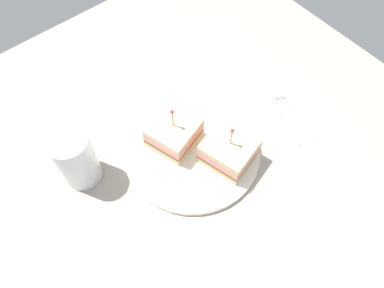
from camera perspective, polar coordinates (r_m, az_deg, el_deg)
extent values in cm
cube|color=#9E9384|center=(75.64, 0.00, -1.58)|extent=(94.89, 94.89, 2.00)
cylinder|color=silver|center=(74.32, 0.00, -1.00)|extent=(26.03, 26.03, 1.04)
cube|color=beige|center=(74.47, -2.64, 0.89)|extent=(10.42, 10.15, 1.37)
cube|color=#478438|center=(73.72, -2.67, 1.26)|extent=(10.42, 10.15, 0.40)
cube|color=red|center=(73.34, -2.68, 1.44)|extent=(10.42, 10.15, 0.50)
cube|color=#E59389|center=(72.52, -2.71, 1.86)|extent=(10.42, 10.15, 1.44)
cube|color=beige|center=(71.35, -2.76, 2.47)|extent=(10.42, 10.15, 1.37)
cylinder|color=tan|center=(69.33, -2.84, 3.58)|extent=(0.30, 0.30, 4.86)
sphere|color=red|center=(67.35, -2.93, 4.75)|extent=(0.70, 0.70, 0.70)
cube|color=beige|center=(72.82, 5.34, -1.69)|extent=(10.19, 10.49, 1.24)
cube|color=#478438|center=(72.11, 5.39, -1.38)|extent=(10.19, 10.49, 0.40)
cube|color=red|center=(71.72, 5.42, -1.20)|extent=(10.19, 10.49, 0.50)
cube|color=#E59389|center=(70.75, 5.50, -0.74)|extent=(10.19, 10.49, 1.75)
cube|color=beige|center=(69.47, 5.60, -0.12)|extent=(10.19, 10.49, 1.24)
cylinder|color=tan|center=(67.47, 5.76, 0.90)|extent=(0.30, 0.30, 4.69)
sphere|color=red|center=(65.50, 5.94, 1.98)|extent=(0.70, 0.70, 0.70)
cylinder|color=#B74C33|center=(71.81, -16.38, -2.70)|extent=(6.21, 6.21, 8.32)
cylinder|color=white|center=(70.31, -16.73, -2.01)|extent=(7.06, 7.06, 11.86)
cube|color=silver|center=(80.15, 14.52, 2.41)|extent=(4.17, 7.55, 0.35)
cube|color=silver|center=(83.04, 13.12, 5.72)|extent=(3.58, 4.20, 0.35)
cube|color=silver|center=(84.46, 13.09, 6.98)|extent=(1.05, 1.87, 0.35)
cube|color=silver|center=(84.29, 12.78, 6.93)|extent=(1.05, 1.87, 0.35)
cube|color=silver|center=(84.11, 12.46, 6.87)|extent=(1.05, 1.87, 0.35)
cube|color=silver|center=(83.94, 12.14, 6.82)|extent=(1.05, 1.87, 0.35)
cube|color=silver|center=(81.39, 16.75, 2.76)|extent=(4.05, 7.34, 0.35)
cube|color=silver|center=(84.16, 15.32, 5.94)|extent=(4.46, 6.94, 0.24)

